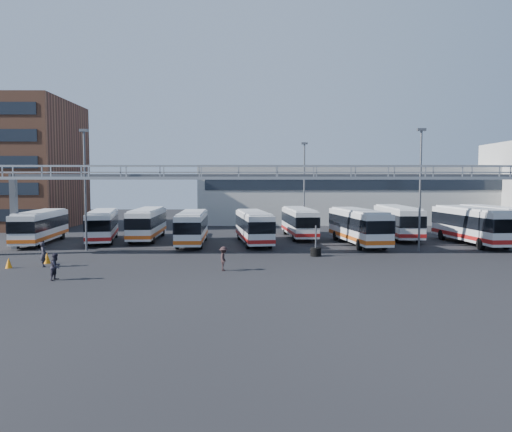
{
  "coord_description": "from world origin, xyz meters",
  "views": [
    {
      "loc": [
        -2.11,
        -34.18,
        5.87
      ],
      "look_at": [
        -1.63,
        6.0,
        3.06
      ],
      "focal_mm": 35.0,
      "sensor_mm": 36.0,
      "label": 1
    }
  ],
  "objects_px": {
    "light_pole_mid": "(420,183)",
    "bus_8": "(472,224)",
    "pedestrian_b": "(56,267)",
    "cone_left": "(9,263)",
    "light_pole_left": "(85,183)",
    "pedestrian_a": "(43,254)",
    "bus_5": "(299,221)",
    "pedestrian_c": "(224,259)",
    "bus_7": "(397,221)",
    "bus_3": "(192,226)",
    "bus_4": "(254,226)",
    "bus_6": "(358,225)",
    "bus_2": "(147,223)",
    "light_pole_back": "(304,182)",
    "bus_0": "(41,226)",
    "bus_9": "(492,220)",
    "bus_1": "(103,224)",
    "tire_stack": "(316,251)",
    "cone_right": "(47,258)"
  },
  "relations": [
    {
      "from": "light_pole_back",
      "to": "pedestrian_a",
      "type": "xyz_separation_m",
      "value": [
        -20.27,
        -22.15,
        -4.87
      ]
    },
    {
      "from": "light_pole_mid",
      "to": "bus_0",
      "type": "relative_size",
      "value": 0.99
    },
    {
      "from": "bus_1",
      "to": "cone_left",
      "type": "bearing_deg",
      "value": -108.59
    },
    {
      "from": "light_pole_mid",
      "to": "pedestrian_c",
      "type": "xyz_separation_m",
      "value": [
        -15.83,
        -8.78,
        -4.93
      ]
    },
    {
      "from": "bus_8",
      "to": "bus_9",
      "type": "xyz_separation_m",
      "value": [
        4.53,
        5.44,
        -0.09
      ]
    },
    {
      "from": "bus_9",
      "to": "cone_left",
      "type": "bearing_deg",
      "value": -160.13
    },
    {
      "from": "bus_0",
      "to": "bus_3",
      "type": "xyz_separation_m",
      "value": [
        14.32,
        -0.9,
        -0.01
      ]
    },
    {
      "from": "light_pole_mid",
      "to": "bus_8",
      "type": "bearing_deg",
      "value": 35.45
    },
    {
      "from": "light_pole_left",
      "to": "bus_1",
      "type": "bearing_deg",
      "value": 94.14
    },
    {
      "from": "bus_3",
      "to": "bus_1",
      "type": "bearing_deg",
      "value": 162.9
    },
    {
      "from": "light_pole_back",
      "to": "bus_5",
      "type": "relative_size",
      "value": 0.99
    },
    {
      "from": "bus_1",
      "to": "tire_stack",
      "type": "xyz_separation_m",
      "value": [
        19.49,
        -9.75,
        -1.27
      ]
    },
    {
      "from": "bus_9",
      "to": "pedestrian_b",
      "type": "height_order",
      "value": "bus_9"
    },
    {
      "from": "pedestrian_a",
      "to": "cone_left",
      "type": "xyz_separation_m",
      "value": [
        -2.15,
        -0.48,
        -0.5
      ]
    },
    {
      "from": "bus_5",
      "to": "pedestrian_c",
      "type": "height_order",
      "value": "bus_5"
    },
    {
      "from": "pedestrian_b",
      "to": "cone_left",
      "type": "bearing_deg",
      "value": 61.2
    },
    {
      "from": "bus_4",
      "to": "bus_8",
      "type": "relative_size",
      "value": 0.89
    },
    {
      "from": "bus_5",
      "to": "pedestrian_b",
      "type": "xyz_separation_m",
      "value": [
        -16.64,
        -22.04,
        -0.9
      ]
    },
    {
      "from": "light_pole_back",
      "to": "tire_stack",
      "type": "relative_size",
      "value": 4.24
    },
    {
      "from": "light_pole_mid",
      "to": "bus_3",
      "type": "height_order",
      "value": "light_pole_mid"
    },
    {
      "from": "bus_0",
      "to": "tire_stack",
      "type": "relative_size",
      "value": 4.27
    },
    {
      "from": "pedestrian_c",
      "to": "bus_7",
      "type": "bearing_deg",
      "value": -40.85
    },
    {
      "from": "cone_right",
      "to": "bus_9",
      "type": "bearing_deg",
      "value": 21.73
    },
    {
      "from": "pedestrian_b",
      "to": "bus_0",
      "type": "bearing_deg",
      "value": 36.89
    },
    {
      "from": "pedestrian_a",
      "to": "tire_stack",
      "type": "bearing_deg",
      "value": -98.37
    },
    {
      "from": "light_pole_mid",
      "to": "pedestrian_c",
      "type": "relative_size",
      "value": 6.38
    },
    {
      "from": "bus_4",
      "to": "tire_stack",
      "type": "relative_size",
      "value": 4.26
    },
    {
      "from": "pedestrian_b",
      "to": "light_pole_left",
      "type": "bearing_deg",
      "value": 22.27
    },
    {
      "from": "bus_2",
      "to": "cone_left",
      "type": "distance_m",
      "value": 17.39
    },
    {
      "from": "light_pole_left",
      "to": "bus_5",
      "type": "relative_size",
      "value": 0.99
    },
    {
      "from": "light_pole_left",
      "to": "pedestrian_c",
      "type": "relative_size",
      "value": 6.38
    },
    {
      "from": "light_pole_left",
      "to": "bus_5",
      "type": "bearing_deg",
      "value": 26.12
    },
    {
      "from": "bus_4",
      "to": "cone_left",
      "type": "height_order",
      "value": "bus_4"
    },
    {
      "from": "light_pole_mid",
      "to": "bus_3",
      "type": "relative_size",
      "value": 1.01
    },
    {
      "from": "bus_1",
      "to": "pedestrian_b",
      "type": "bearing_deg",
      "value": -92.66
    },
    {
      "from": "pedestrian_b",
      "to": "cone_right",
      "type": "relative_size",
      "value": 2.06
    },
    {
      "from": "bus_8",
      "to": "tire_stack",
      "type": "xyz_separation_m",
      "value": [
        -15.46,
        -7.13,
        -1.5
      ]
    },
    {
      "from": "light_pole_left",
      "to": "pedestrian_a",
      "type": "distance_m",
      "value": 9.5
    },
    {
      "from": "bus_4",
      "to": "bus_6",
      "type": "relative_size",
      "value": 0.93
    },
    {
      "from": "light_pole_left",
      "to": "light_pole_back",
      "type": "bearing_deg",
      "value": 34.99
    },
    {
      "from": "bus_0",
      "to": "pedestrian_b",
      "type": "xyz_separation_m",
      "value": [
        8.13,
        -17.41,
        -0.9
      ]
    },
    {
      "from": "bus_5",
      "to": "bus_8",
      "type": "relative_size",
      "value": 0.89
    },
    {
      "from": "bus_1",
      "to": "bus_9",
      "type": "xyz_separation_m",
      "value": [
        39.48,
        2.82,
        0.13
      ]
    },
    {
      "from": "bus_5",
      "to": "pedestrian_c",
      "type": "bearing_deg",
      "value": -113.48
    },
    {
      "from": "bus_7",
      "to": "cone_right",
      "type": "relative_size",
      "value": 13.99
    },
    {
      "from": "bus_9",
      "to": "pedestrian_a",
      "type": "relative_size",
      "value": 6.33
    },
    {
      "from": "light_pole_mid",
      "to": "bus_1",
      "type": "xyz_separation_m",
      "value": [
        -28.45,
        7.25,
        -4.05
      ]
    },
    {
      "from": "light_pole_back",
      "to": "pedestrian_c",
      "type": "xyz_separation_m",
      "value": [
        -7.83,
        -23.78,
        -4.93
      ]
    },
    {
      "from": "bus_9",
      "to": "tire_stack",
      "type": "distance_m",
      "value": 23.66
    },
    {
      "from": "light_pole_mid",
      "to": "bus_5",
      "type": "distance_m",
      "value": 14.27
    }
  ]
}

